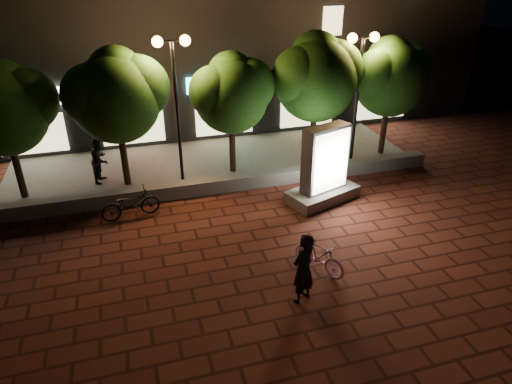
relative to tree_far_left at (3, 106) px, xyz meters
name	(u,v)px	position (x,y,z in m)	size (l,w,h in m)	color
ground	(261,250)	(6.95, -5.46, -3.29)	(80.00, 80.00, 0.00)	#56251B
retaining_wall	(229,183)	(6.95, -1.46, -3.04)	(16.00, 0.45, 0.50)	slate
sidewalk	(215,162)	(6.95, 1.04, -3.25)	(16.00, 5.00, 0.08)	slate
building_block	(182,15)	(6.94, 7.53, 1.70)	(28.00, 8.12, 11.30)	black
tree_far_left	(3,106)	(0.00, 0.00, 0.00)	(3.36, 2.80, 4.63)	black
tree_left	(116,93)	(3.50, 0.00, 0.15)	(3.60, 3.00, 4.89)	black
tree_mid	(232,91)	(7.50, 0.00, -0.08)	(3.24, 2.70, 4.50)	black
tree_right	(317,75)	(10.80, 0.00, 0.27)	(3.72, 3.10, 5.07)	black
tree_far_right	(391,75)	(14.00, 0.00, 0.08)	(3.48, 2.90, 4.76)	black
street_lamp_left	(174,74)	(5.45, -0.26, 0.74)	(1.26, 0.36, 5.18)	black
street_lamp_right	(361,65)	(12.45, -0.26, 0.60)	(1.26, 0.36, 4.98)	black
ad_kiosk	(324,171)	(9.89, -3.11, -2.21)	(2.74, 1.97, 2.68)	slate
scooter_pink	(319,256)	(8.13, -6.81, -2.81)	(0.45, 1.60, 0.96)	#F4A1DF
rider	(303,268)	(7.28, -7.75, -2.34)	(0.69, 0.45, 1.90)	black
scooter_parked	(130,204)	(3.47, -2.46, -2.80)	(0.66, 1.88, 0.99)	black
pedestrian	(100,160)	(2.58, 0.46, -2.37)	(0.82, 0.64, 1.69)	black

